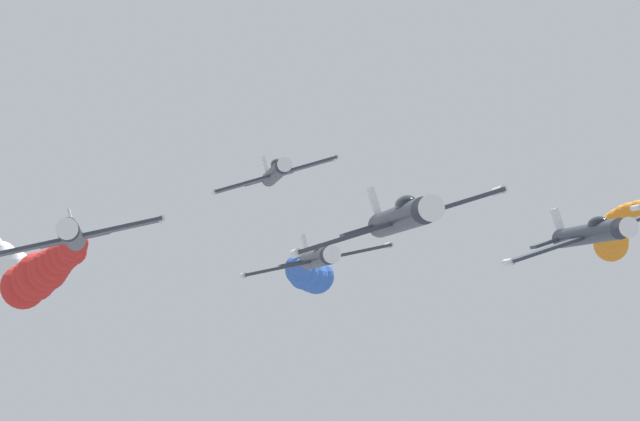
{
  "coord_description": "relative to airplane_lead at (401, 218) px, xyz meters",
  "views": [
    {
      "loc": [
        10.86,
        73.73,
        132.07
      ],
      "look_at": [
        0.0,
        0.0,
        137.88
      ],
      "focal_mm": 73.04,
      "sensor_mm": 36.0,
      "label": 1
    }
  ],
  "objects": [
    {
      "name": "airplane_high_slot",
      "position": [
        0.84,
        -39.52,
        6.08
      ],
      "size": [
        9.26,
        10.35,
        3.35
      ],
      "rotation": [
        0.0,
        0.29,
        0.0
      ],
      "color": "#333842"
    },
    {
      "name": "smoke_trail_right_outer",
      "position": [
        -29.57,
        -52.48,
        2.66
      ],
      "size": [
        8.31,
        27.86,
        3.76
      ],
      "color": "orange"
    },
    {
      "name": "smoke_trail_right_inner",
      "position": [
        16.93,
        -35.31,
        -1.31
      ],
      "size": [
        6.69,
        22.01,
        4.42
      ],
      "color": "red"
    },
    {
      "name": "airplane_lead",
      "position": [
        0.0,
        0.0,
        0.0
      ],
      "size": [
        9.23,
        10.35,
        3.4
      ],
      "rotation": [
        0.0,
        0.3,
        0.0
      ],
      "color": "#333842"
    },
    {
      "name": "airplane_right_inner",
      "position": [
        14.11,
        -13.47,
        -0.07
      ],
      "size": [
        9.4,
        10.35,
        3.08
      ],
      "rotation": [
        0.0,
        0.23,
        0.0
      ],
      "color": "#333842"
    },
    {
      "name": "airplane_left_outer",
      "position": [
        -0.16,
        -25.16,
        -0.66
      ],
      "size": [
        9.43,
        10.35,
        3.0
      ],
      "rotation": [
        0.0,
        0.21,
        0.0
      ],
      "color": "#333842"
    },
    {
      "name": "airplane_left_inner",
      "position": [
        -13.2,
        -13.57,
        0.27
      ],
      "size": [
        9.2,
        10.35,
        3.45
      ],
      "rotation": [
        0.0,
        0.32,
        0.0
      ],
      "color": "#333842"
    },
    {
      "name": "smoke_trail_left_outer",
      "position": [
        -2.75,
        -48.22,
        -0.97
      ],
      "size": [
        5.86,
        22.86,
        3.0
      ],
      "color": "blue"
    }
  ]
}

